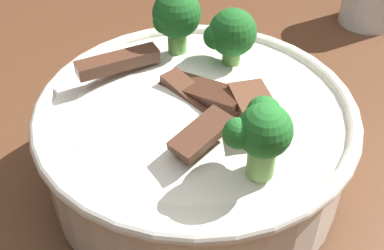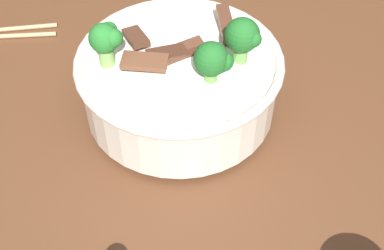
{
  "view_description": "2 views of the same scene",
  "coord_description": "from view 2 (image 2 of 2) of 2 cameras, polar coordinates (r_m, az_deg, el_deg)",
  "views": [
    {
      "loc": [
        -0.29,
        0.04,
        1.11
      ],
      "look_at": [
        0.04,
        0.05,
        0.83
      ],
      "focal_mm": 46.55,
      "sensor_mm": 36.0,
      "label": 1
    },
    {
      "loc": [
        0.2,
        -0.41,
        1.28
      ],
      "look_at": [
        0.05,
        0.0,
        0.8
      ],
      "focal_mm": 48.63,
      "sensor_mm": 36.0,
      "label": 2
    }
  ],
  "objects": [
    {
      "name": "rice_bowl",
      "position": [
        0.66,
        -1.33,
        5.45
      ],
      "size": [
        0.26,
        0.26,
        0.15
      ],
      "color": "silver",
      "rests_on": "dining_table"
    },
    {
      "name": "dining_table",
      "position": [
        0.76,
        -3.32,
        -5.74
      ],
      "size": [
        1.26,
        0.99,
        0.78
      ],
      "color": "#56331E",
      "rests_on": "ground"
    }
  ]
}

